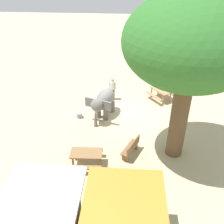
# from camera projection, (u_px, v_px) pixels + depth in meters

# --- Properties ---
(ground_plane) EXTENTS (60.00, 60.00, 0.00)m
(ground_plane) POSITION_uv_depth(u_px,v_px,m) (121.00, 114.00, 16.30)
(ground_plane) COLOR tan
(elephant) EXTENTS (1.85, 2.46, 1.70)m
(elephant) POSITION_uv_depth(u_px,v_px,m) (104.00, 101.00, 15.51)
(elephant) COLOR slate
(elephant) RESTS_ON ground_plane
(person_handler) EXTENTS (0.51, 0.32, 1.62)m
(person_handler) POSITION_uv_depth(u_px,v_px,m) (112.00, 87.00, 17.39)
(person_handler) COLOR #3F3833
(person_handler) RESTS_ON ground_plane
(shade_tree_main) EXTENTS (5.63, 5.16, 7.75)m
(shade_tree_main) POSITION_uv_depth(u_px,v_px,m) (191.00, 44.00, 10.20)
(shade_tree_main) COLOR brown
(shade_tree_main) RESTS_ON ground_plane
(wooden_bench) EXTENTS (0.94, 1.44, 0.88)m
(wooden_bench) POSITION_uv_depth(u_px,v_px,m) (131.00, 148.00, 12.83)
(wooden_bench) COLOR brown
(wooden_bench) RESTS_ON ground_plane
(picnic_table_near) EXTENTS (1.56, 1.54, 0.78)m
(picnic_table_near) POSITION_uv_depth(u_px,v_px,m) (86.00, 156.00, 12.16)
(picnic_table_near) COLOR olive
(picnic_table_near) RESTS_ON ground_plane
(picnic_table_far) EXTENTS (2.08, 2.09, 0.78)m
(picnic_table_far) POSITION_uv_depth(u_px,v_px,m) (161.00, 92.00, 17.60)
(picnic_table_far) COLOR #9E7A51
(picnic_table_far) RESTS_ON ground_plane
(market_stall_white) EXTENTS (2.50, 2.50, 2.52)m
(market_stall_white) POSITION_uv_depth(u_px,v_px,m) (47.00, 221.00, 8.63)
(market_stall_white) COLOR #59514C
(market_stall_white) RESTS_ON ground_plane
(feed_bucket) EXTENTS (0.36, 0.36, 0.32)m
(feed_bucket) POSITION_uv_depth(u_px,v_px,m) (79.00, 115.00, 15.90)
(feed_bucket) COLOR gray
(feed_bucket) RESTS_ON ground_plane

